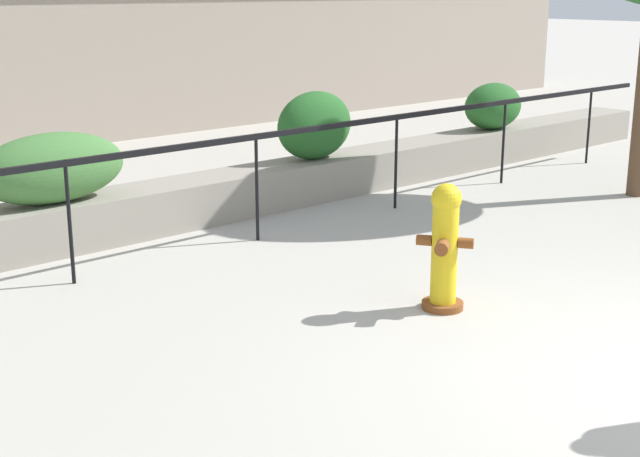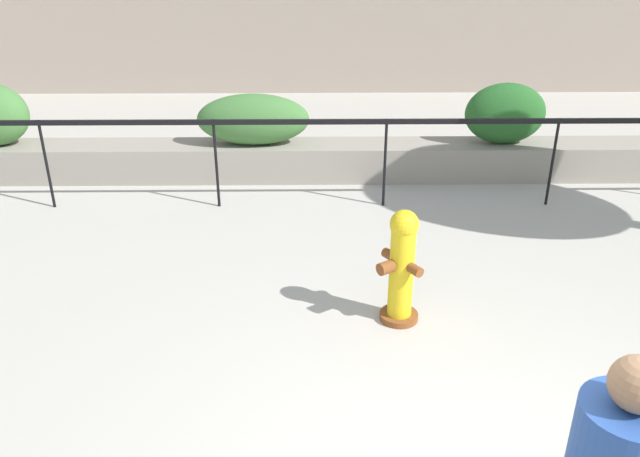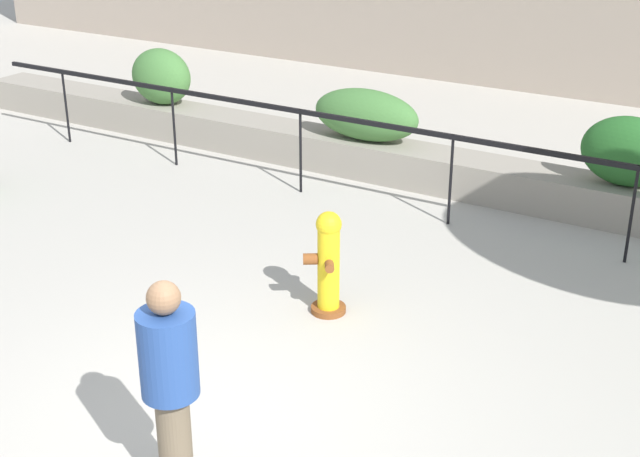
{
  "view_description": "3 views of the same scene",
  "coord_description": "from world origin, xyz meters",
  "px_view_note": "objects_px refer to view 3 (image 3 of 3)",
  "views": [
    {
      "loc": [
        -5.66,
        -2.36,
        2.63
      ],
      "look_at": [
        -0.58,
        3.26,
        0.57
      ],
      "focal_mm": 50.0,
      "sensor_mm": 36.0,
      "label": 1
    },
    {
      "loc": [
        -0.93,
        -2.63,
        3.16
      ],
      "look_at": [
        -0.86,
        2.41,
        0.82
      ],
      "focal_mm": 35.0,
      "sensor_mm": 36.0,
      "label": 2
    },
    {
      "loc": [
        3.82,
        -4.61,
        4.33
      ],
      "look_at": [
        -0.58,
        2.78,
        0.6
      ],
      "focal_mm": 50.0,
      "sensor_mm": 36.0,
      "label": 3
    }
  ],
  "objects_px": {
    "hedge_bush_0": "(161,76)",
    "fire_hydrant": "(328,262)",
    "hedge_bush_2": "(628,152)",
    "pedestrian": "(170,380)",
    "hedge_bush_1": "(366,115)"
  },
  "relations": [
    {
      "from": "hedge_bush_0",
      "to": "fire_hydrant",
      "type": "distance_m",
      "value": 6.51
    },
    {
      "from": "hedge_bush_2",
      "to": "pedestrian",
      "type": "bearing_deg",
      "value": -102.42
    },
    {
      "from": "fire_hydrant",
      "to": "pedestrian",
      "type": "height_order",
      "value": "pedestrian"
    },
    {
      "from": "hedge_bush_0",
      "to": "fire_hydrant",
      "type": "relative_size",
      "value": 0.97
    },
    {
      "from": "hedge_bush_0",
      "to": "hedge_bush_2",
      "type": "distance_m",
      "value": 7.22
    },
    {
      "from": "hedge_bush_1",
      "to": "hedge_bush_2",
      "type": "bearing_deg",
      "value": 0.0
    },
    {
      "from": "hedge_bush_0",
      "to": "pedestrian",
      "type": "height_order",
      "value": "pedestrian"
    },
    {
      "from": "hedge_bush_2",
      "to": "fire_hydrant",
      "type": "xyz_separation_m",
      "value": [
        -1.95,
        -3.8,
        -0.38
      ]
    },
    {
      "from": "hedge_bush_2",
      "to": "hedge_bush_0",
      "type": "bearing_deg",
      "value": 180.0
    },
    {
      "from": "pedestrian",
      "to": "hedge_bush_2",
      "type": "bearing_deg",
      "value": 77.58
    },
    {
      "from": "hedge_bush_0",
      "to": "fire_hydrant",
      "type": "xyz_separation_m",
      "value": [
        5.27,
        -3.8,
        -0.39
      ]
    },
    {
      "from": "hedge_bush_1",
      "to": "hedge_bush_2",
      "type": "height_order",
      "value": "hedge_bush_2"
    },
    {
      "from": "hedge_bush_2",
      "to": "fire_hydrant",
      "type": "bearing_deg",
      "value": -117.17
    },
    {
      "from": "hedge_bush_1",
      "to": "fire_hydrant",
      "type": "bearing_deg",
      "value": -67.02
    },
    {
      "from": "hedge_bush_1",
      "to": "pedestrian",
      "type": "xyz_separation_m",
      "value": [
        2.08,
        -6.73,
        0.13
      ]
    }
  ]
}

